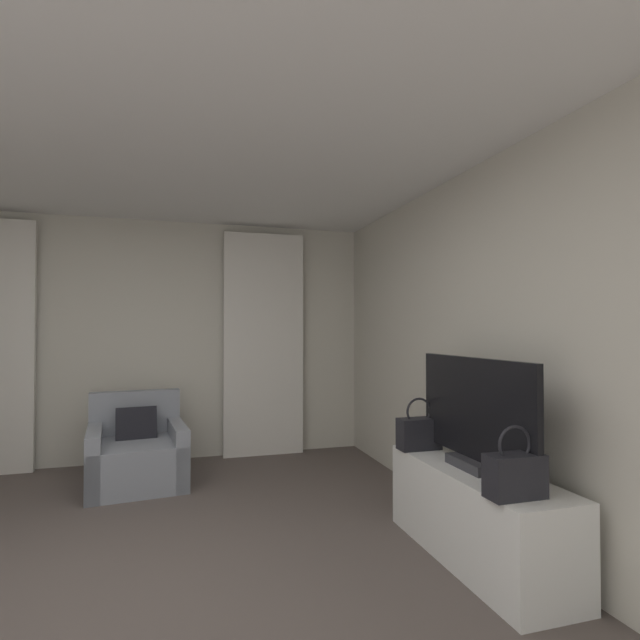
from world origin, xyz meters
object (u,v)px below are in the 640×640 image
Objects in this scene: tv_console at (476,514)px; tv_flatscreen at (474,415)px; armchair at (137,454)px; handbag_primary at (419,432)px; handbag_secondary at (515,474)px.

tv_console is 0.60m from tv_flatscreen.
armchair is 2.62× the size of handbag_primary.
tv_flatscreen is 0.58m from handbag_primary.
armchair is 2.61m from handbag_primary.
tv_console is (2.12, -2.14, 0.01)m from armchair.
tv_console is 3.77× the size of handbag_primary.
handbag_secondary reaches higher than armchair.
tv_flatscreen reaches higher than handbag_primary.
armchair is 0.70× the size of tv_console.
handbag_primary is at bearing 89.52° from handbag_secondary.
tv_flatscreen is at bearing -79.25° from handbag_primary.
handbag_primary is (-0.10, 0.53, -0.21)m from tv_flatscreen.
tv_console is at bearing -79.37° from handbag_primary.
handbag_primary is 1.04m from handbag_secondary.
handbag_primary is at bearing 100.75° from tv_flatscreen.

